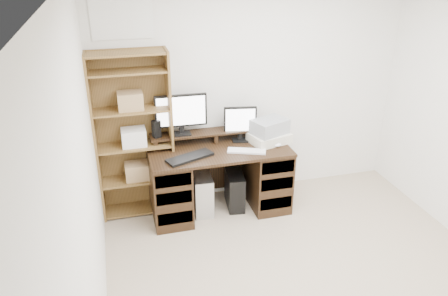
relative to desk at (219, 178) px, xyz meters
name	(u,v)px	position (x,y,z in m)	size (l,w,h in m)	color
room	(340,171)	(0.48, -1.64, 0.86)	(3.54, 4.04, 2.54)	tan
desk	(219,178)	(0.00, 0.00, 0.00)	(1.50, 0.70, 0.75)	black
riser_shelf	(214,133)	(0.00, 0.21, 0.45)	(1.40, 0.22, 0.12)	black
monitor_wide	(181,112)	(-0.36, 0.22, 0.73)	(0.55, 0.15, 0.44)	black
monitor_small	(240,122)	(0.28, 0.15, 0.57)	(0.36, 0.16, 0.39)	black
speaker	(156,129)	(-0.63, 0.20, 0.57)	(0.07, 0.07, 0.19)	black
keyboard_black	(190,157)	(-0.34, -0.16, 0.37)	(0.49, 0.16, 0.03)	black
keyboard_white	(247,151)	(0.26, -0.16, 0.37)	(0.40, 0.12, 0.02)	silver
mouse	(277,145)	(0.62, -0.12, 0.38)	(0.09, 0.06, 0.04)	white
printer	(269,138)	(0.58, 0.02, 0.41)	(0.42, 0.31, 0.10)	beige
basket	(270,126)	(0.58, 0.02, 0.54)	(0.37, 0.26, 0.16)	gray
tower_silver	(202,192)	(-0.19, 0.03, -0.17)	(0.20, 0.45, 0.45)	silver
tower_black	(235,189)	(0.19, 0.02, -0.18)	(0.23, 0.43, 0.41)	black
bookshelf	(133,135)	(-0.87, 0.21, 0.53)	(0.80, 0.30, 1.80)	brown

